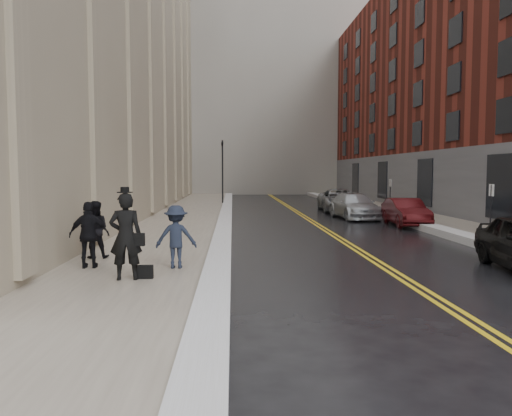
{
  "coord_description": "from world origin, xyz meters",
  "views": [
    {
      "loc": [
        -1.79,
        -10.23,
        2.7
      ],
      "look_at": [
        -1.09,
        4.71,
        1.6
      ],
      "focal_mm": 35.0,
      "sensor_mm": 36.0,
      "label": 1
    }
  ],
  "objects": [
    {
      "name": "ground",
      "position": [
        0.0,
        0.0,
        0.0
      ],
      "size": [
        160.0,
        160.0,
        0.0
      ],
      "primitive_type": "plane",
      "color": "black",
      "rests_on": "ground"
    },
    {
      "name": "sidewalk_left",
      "position": [
        -4.5,
        16.0,
        0.07
      ],
      "size": [
        4.0,
        64.0,
        0.15
      ],
      "primitive_type": "cube",
      "color": "gray",
      "rests_on": "ground"
    },
    {
      "name": "sidewalk_right",
      "position": [
        9.0,
        16.0,
        0.07
      ],
      "size": [
        3.0,
        64.0,
        0.15
      ],
      "primitive_type": "cube",
      "color": "gray",
      "rests_on": "ground"
    },
    {
      "name": "lane_stripe_a",
      "position": [
        2.38,
        16.0,
        0.0
      ],
      "size": [
        0.12,
        64.0,
        0.01
      ],
      "primitive_type": "cube",
      "color": "gold",
      "rests_on": "ground"
    },
    {
      "name": "lane_stripe_b",
      "position": [
        2.62,
        16.0,
        0.0
      ],
      "size": [
        0.12,
        64.0,
        0.01
      ],
      "primitive_type": "cube",
      "color": "gold",
      "rests_on": "ground"
    },
    {
      "name": "snow_ridge_left",
      "position": [
        -2.2,
        16.0,
        0.13
      ],
      "size": [
        0.7,
        60.8,
        0.26
      ],
      "primitive_type": "cube",
      "color": "silver",
      "rests_on": "ground"
    },
    {
      "name": "snow_ridge_right",
      "position": [
        7.15,
        16.0,
        0.15
      ],
      "size": [
        0.85,
        60.8,
        0.3
      ],
      "primitive_type": "cube",
      "color": "silver",
      "rests_on": "ground"
    },
    {
      "name": "tower_far_right",
      "position": [
        14.0,
        66.0,
        22.0
      ],
      "size": [
        22.0,
        18.0,
        44.0
      ],
      "primitive_type": "cube",
      "color": "slate",
      "rests_on": "ground"
    },
    {
      "name": "tower_far_left",
      "position": [
        -12.0,
        72.0,
        30.0
      ],
      "size": [
        22.0,
        18.0,
        60.0
      ],
      "primitive_type": "cube",
      "color": "slate",
      "rests_on": "ground"
    },
    {
      "name": "traffic_signal",
      "position": [
        -2.6,
        30.0,
        3.08
      ],
      "size": [
        0.18,
        0.15,
        5.2
      ],
      "color": "black",
      "rests_on": "ground"
    },
    {
      "name": "parking_sign_near",
      "position": [
        7.9,
        8.0,
        1.36
      ],
      "size": [
        0.06,
        0.35,
        2.23
      ],
      "color": "black",
      "rests_on": "ground"
    },
    {
      "name": "parking_sign_far",
      "position": [
        7.9,
        20.0,
        1.36
      ],
      "size": [
        0.06,
        0.35,
        2.23
      ],
      "color": "black",
      "rests_on": "ground"
    },
    {
      "name": "car_maroon",
      "position": [
        6.8,
        14.08,
        0.69
      ],
      "size": [
        1.63,
        4.22,
        1.37
      ],
      "primitive_type": "imported",
      "rotation": [
        0.0,
        0.0,
        -0.04
      ],
      "color": "#420B0E",
      "rests_on": "ground"
    },
    {
      "name": "car_silver_near",
      "position": [
        5.2,
        18.03,
        0.72
      ],
      "size": [
        2.39,
        5.13,
        1.45
      ],
      "primitive_type": "imported",
      "rotation": [
        0.0,
        0.0,
        0.07
      ],
      "color": "#B0B4B8",
      "rests_on": "ground"
    },
    {
      "name": "car_silver_far",
      "position": [
        5.49,
        23.31,
        0.76
      ],
      "size": [
        2.77,
        5.56,
        1.52
      ],
      "primitive_type": "imported",
      "rotation": [
        0.0,
        0.0,
        -0.05
      ],
      "color": "gray",
      "rests_on": "ground"
    },
    {
      "name": "pedestrian_main",
      "position": [
        -4.31,
        1.5,
        1.18
      ],
      "size": [
        0.81,
        0.59,
        2.06
      ],
      "primitive_type": "imported",
      "rotation": [
        0.0,
        0.0,
        3.27
      ],
      "color": "black",
      "rests_on": "sidewalk_left"
    },
    {
      "name": "pedestrian_a",
      "position": [
        -5.86,
        4.54,
        0.99
      ],
      "size": [
        0.86,
        0.7,
        1.69
      ],
      "primitive_type": "imported",
      "rotation": [
        0.0,
        0.0,
        3.21
      ],
      "color": "black",
      "rests_on": "sidewalk_left"
    },
    {
      "name": "pedestrian_b",
      "position": [
        -3.29,
        2.9,
        0.98
      ],
      "size": [
        1.09,
        0.64,
        1.66
      ],
      "primitive_type": "imported",
      "rotation": [
        0.0,
        0.0,
        3.17
      ],
      "color": "#1B2131",
      "rests_on": "sidewalk_left"
    },
    {
      "name": "pedestrian_c",
      "position": [
        -5.58,
        3.0,
        1.03
      ],
      "size": [
        1.06,
        0.51,
        1.76
      ],
      "primitive_type": "imported",
      "rotation": [
        0.0,
        0.0,
        3.22
      ],
      "color": "black",
      "rests_on": "sidewalk_left"
    }
  ]
}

